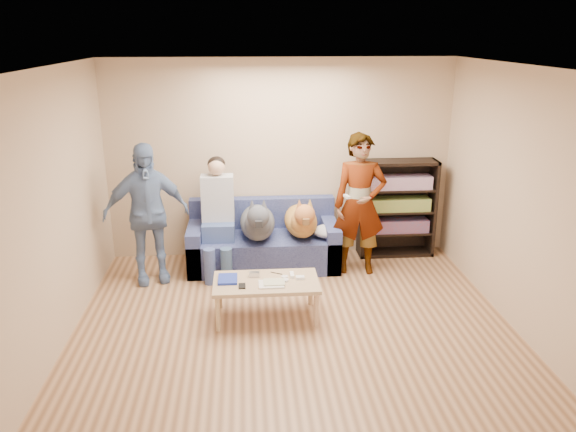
{
  "coord_description": "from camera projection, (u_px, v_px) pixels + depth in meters",
  "views": [
    {
      "loc": [
        -0.47,
        -4.69,
        2.9
      ],
      "look_at": [
        0.0,
        1.2,
        0.95
      ],
      "focal_mm": 35.0,
      "sensor_mm": 36.0,
      "label": 1
    }
  ],
  "objects": [
    {
      "name": "ground",
      "position": [
        298.0,
        349.0,
        5.38
      ],
      "size": [
        5.0,
        5.0,
        0.0
      ],
      "primitive_type": "plane",
      "color": "brown",
      "rests_on": "ground"
    },
    {
      "name": "ceiling",
      "position": [
        300.0,
        70.0,
        4.57
      ],
      "size": [
        5.0,
        5.0,
        0.0
      ],
      "primitive_type": "plane",
      "rotation": [
        3.14,
        0.0,
        0.0
      ],
      "color": "white",
      "rests_on": "ground"
    },
    {
      "name": "wall_back",
      "position": [
        280.0,
        160.0,
        7.34
      ],
      "size": [
        4.5,
        0.0,
        4.5
      ],
      "primitive_type": "plane",
      "rotation": [
        1.57,
        0.0,
        0.0
      ],
      "color": "tan",
      "rests_on": "ground"
    },
    {
      "name": "wall_front",
      "position": [
        351.0,
        393.0,
        2.61
      ],
      "size": [
        4.5,
        0.0,
        4.5
      ],
      "primitive_type": "plane",
      "rotation": [
        -1.57,
        0.0,
        0.0
      ],
      "color": "tan",
      "rests_on": "ground"
    },
    {
      "name": "wall_left",
      "position": [
        38.0,
        227.0,
        4.81
      ],
      "size": [
        0.0,
        5.0,
        5.0
      ],
      "primitive_type": "plane",
      "rotation": [
        1.57,
        0.0,
        1.57
      ],
      "color": "tan",
      "rests_on": "ground"
    },
    {
      "name": "wall_right",
      "position": [
        542.0,
        215.0,
        5.14
      ],
      "size": [
        0.0,
        5.0,
        5.0
      ],
      "primitive_type": "plane",
      "rotation": [
        1.57,
        0.0,
        -1.57
      ],
      "color": "tan",
      "rests_on": "ground"
    },
    {
      "name": "blanket",
      "position": [
        330.0,
        231.0,
        7.06
      ],
      "size": [
        0.43,
        0.37,
        0.15
      ],
      "primitive_type": "ellipsoid",
      "color": "#B4B4B9",
      "rests_on": "sofa"
    },
    {
      "name": "person_standing_right",
      "position": [
        360.0,
        204.0,
        6.87
      ],
      "size": [
        0.68,
        0.48,
        1.76
      ],
      "primitive_type": "imported",
      "rotation": [
        0.0,
        0.0,
        -0.09
      ],
      "color": "gray",
      "rests_on": "ground"
    },
    {
      "name": "person_standing_left",
      "position": [
        146.0,
        214.0,
        6.62
      ],
      "size": [
        1.07,
        0.67,
        1.7
      ],
      "primitive_type": "imported",
      "rotation": [
        0.0,
        0.0,
        0.28
      ],
      "color": "#6B81AB",
      "rests_on": "ground"
    },
    {
      "name": "held_controller",
      "position": [
        347.0,
        197.0,
        6.62
      ],
      "size": [
        0.07,
        0.13,
        0.03
      ],
      "primitive_type": "cube",
      "rotation": [
        0.0,
        0.0,
        0.26
      ],
      "color": "white",
      "rests_on": "person_standing_right"
    },
    {
      "name": "notebook_blue",
      "position": [
        228.0,
        279.0,
        5.87
      ],
      "size": [
        0.2,
        0.26,
        0.03
      ],
      "primitive_type": "cube",
      "color": "#1C2F9C",
      "rests_on": "coffee_table"
    },
    {
      "name": "papers",
      "position": [
        271.0,
        284.0,
        5.76
      ],
      "size": [
        0.26,
        0.2,
        0.02
      ],
      "primitive_type": "cube",
      "color": "silver",
      "rests_on": "coffee_table"
    },
    {
      "name": "magazine",
      "position": [
        274.0,
        282.0,
        5.78
      ],
      "size": [
        0.22,
        0.17,
        0.01
      ],
      "primitive_type": "cube",
      "color": "#BEBD98",
      "rests_on": "coffee_table"
    },
    {
      "name": "camera_silver",
      "position": [
        254.0,
        274.0,
        5.95
      ],
      "size": [
        0.11,
        0.06,
        0.05
      ],
      "primitive_type": "cube",
      "color": "#B9B8BD",
      "rests_on": "coffee_table"
    },
    {
      "name": "controller_a",
      "position": [
        292.0,
        275.0,
        5.97
      ],
      "size": [
        0.04,
        0.13,
        0.03
      ],
      "primitive_type": "cube",
      "color": "white",
      "rests_on": "coffee_table"
    },
    {
      "name": "controller_b",
      "position": [
        300.0,
        278.0,
        5.9
      ],
      "size": [
        0.09,
        0.06,
        0.03
      ],
      "primitive_type": "cube",
      "color": "white",
      "rests_on": "coffee_table"
    },
    {
      "name": "headphone_cup_a",
      "position": [
        285.0,
        280.0,
        5.85
      ],
      "size": [
        0.07,
        0.07,
        0.02
      ],
      "primitive_type": "cylinder",
      "color": "silver",
      "rests_on": "coffee_table"
    },
    {
      "name": "headphone_cup_b",
      "position": [
        285.0,
        277.0,
        5.93
      ],
      "size": [
        0.07,
        0.07,
        0.02
      ],
      "primitive_type": "cylinder",
      "color": "silver",
      "rests_on": "coffee_table"
    },
    {
      "name": "pen_orange",
      "position": [
        265.0,
        287.0,
        5.7
      ],
      "size": [
        0.13,
        0.06,
        0.01
      ],
      "primitive_type": "cylinder",
      "rotation": [
        0.0,
        1.57,
        0.35
      ],
      "color": "orange",
      "rests_on": "coffee_table"
    },
    {
      "name": "pen_black",
      "position": [
        276.0,
        273.0,
        6.04
      ],
      "size": [
        0.13,
        0.08,
        0.01
      ],
      "primitive_type": "cylinder",
      "rotation": [
        0.0,
        1.57,
        -0.52
      ],
      "color": "black",
      "rests_on": "coffee_table"
    },
    {
      "name": "wallet",
      "position": [
        242.0,
        286.0,
        5.72
      ],
      "size": [
        0.07,
        0.12,
        0.02
      ],
      "primitive_type": "cube",
      "color": "black",
      "rests_on": "coffee_table"
    },
    {
      "name": "sofa",
      "position": [
        263.0,
        244.0,
        7.26
      ],
      "size": [
        1.9,
        0.85,
        0.82
      ],
      "color": "#515B93",
      "rests_on": "ground"
    },
    {
      "name": "person_seated",
      "position": [
        218.0,
        212.0,
        6.94
      ],
      "size": [
        0.4,
        0.73,
        1.47
      ],
      "color": "#445A97",
      "rests_on": "sofa"
    },
    {
      "name": "dog_gray",
      "position": [
        258.0,
        222.0,
        6.96
      ],
      "size": [
        0.44,
        1.26,
        0.63
      ],
      "color": "#4C4F56",
      "rests_on": "sofa"
    },
    {
      "name": "dog_tan",
      "position": [
        301.0,
        220.0,
        7.06
      ],
      "size": [
        0.41,
        1.17,
        0.6
      ],
      "color": "#B27B36",
      "rests_on": "sofa"
    },
    {
      "name": "coffee_table",
      "position": [
        266.0,
        285.0,
        5.87
      ],
      "size": [
        1.1,
        0.6,
        0.42
      ],
      "color": "tan",
      "rests_on": "ground"
    },
    {
      "name": "bookshelf",
      "position": [
        397.0,
        206.0,
        7.49
      ],
      "size": [
        1.0,
        0.34,
        1.3
      ],
      "color": "black",
      "rests_on": "ground"
    }
  ]
}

